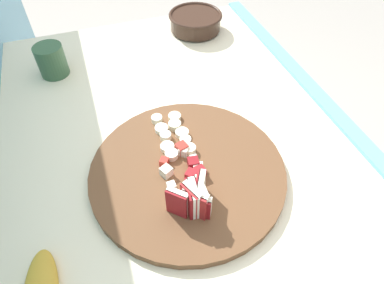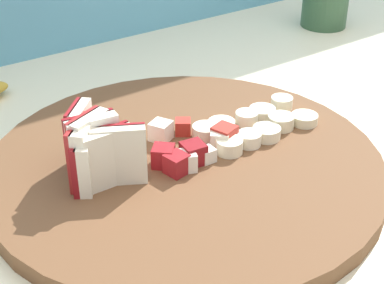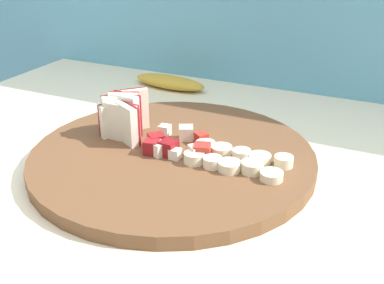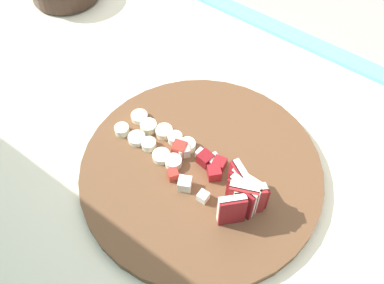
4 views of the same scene
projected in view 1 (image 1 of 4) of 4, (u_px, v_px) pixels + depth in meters
The scene contains 8 objects.
tiled_countertop at pixel (187, 239), 1.07m from camera, with size 1.14×0.78×0.92m.
tile_backsplash at pixel (17, 237), 0.77m from camera, with size 2.40×0.04×1.48m, color #5BA3C1.
cutting_board at pixel (188, 171), 0.67m from camera, with size 0.39×0.39×0.02m, color brown.
apple_wedge_fan at pixel (194, 199), 0.59m from camera, with size 0.07×0.08×0.06m.
apple_dice_pile at pixel (185, 165), 0.66m from camera, with size 0.10×0.09×0.02m.
banana_slice_rows at pixel (173, 135), 0.72m from camera, with size 0.14×0.07×0.01m.
ceramic_bowl at pixel (195, 21), 1.04m from camera, with size 0.16×0.16×0.06m.
small_jar at pixel (52, 61), 0.88m from camera, with size 0.07×0.07×0.08m, color #335638.
Camera 1 is at (-0.47, 0.14, 1.46)m, focal length 31.35 mm.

